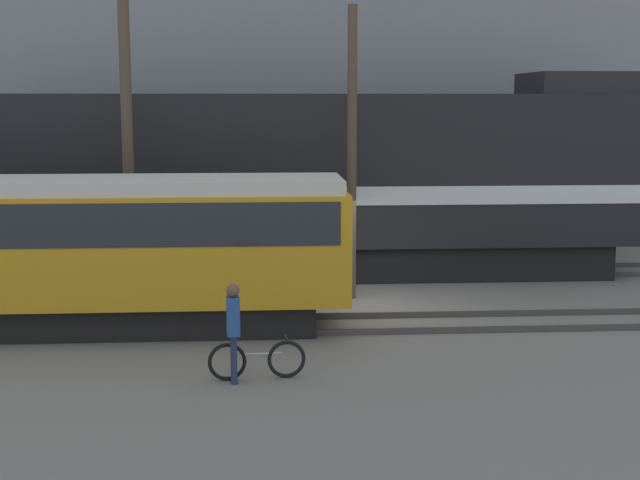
{
  "coord_description": "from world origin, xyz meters",
  "views": [
    {
      "loc": [
        -2.26,
        -21.14,
        4.97
      ],
      "look_at": [
        -0.92,
        -1.0,
        1.8
      ],
      "focal_mm": 50.0,
      "sensor_mm": 36.0,
      "label": 1
    }
  ],
  "objects": [
    {
      "name": "utility_pole_left",
      "position": [
        -5.5,
        0.92,
        4.13
      ],
      "size": [
        0.27,
        0.27,
        8.25
      ],
      "color": "#4C3D2D",
      "rests_on": "ground"
    },
    {
      "name": "track_far",
      "position": [
        0.0,
        3.83,
        0.07
      ],
      "size": [
        60.0,
        1.5,
        0.14
      ],
      "color": "#47423D",
      "rests_on": "ground"
    },
    {
      "name": "utility_pole_center",
      "position": [
        -0.0,
        0.92,
        3.64
      ],
      "size": [
        0.24,
        0.24,
        7.27
      ],
      "color": "#4C3D2D",
      "rests_on": "ground"
    },
    {
      "name": "ground_plane",
      "position": [
        0.0,
        0.0,
        0.0
      ],
      "size": [
        120.0,
        120.0,
        0.0
      ],
      "primitive_type": "plane",
      "color": "slate"
    },
    {
      "name": "track_near",
      "position": [
        0.0,
        -2.0,
        0.07
      ],
      "size": [
        60.0,
        1.5,
        0.14
      ],
      "color": "#47423D",
      "rests_on": "ground"
    },
    {
      "name": "building_backdrop",
      "position": [
        0.0,
        10.73,
        7.48
      ],
      "size": [
        47.15,
        6.0,
        14.96
      ],
      "color": "gray",
      "rests_on": "ground"
    },
    {
      "name": "streetcar",
      "position": [
        -6.49,
        -2.0,
        1.91
      ],
      "size": [
        12.16,
        2.54,
        3.34
      ],
      "color": "black",
      "rests_on": "ground"
    },
    {
      "name": "freight_locomotive",
      "position": [
        -0.93,
        3.83,
        2.69
      ],
      "size": [
        18.69,
        3.04,
        5.74
      ],
      "color": "black",
      "rests_on": "ground"
    },
    {
      "name": "bicycle",
      "position": [
        -2.37,
        -5.64,
        0.35
      ],
      "size": [
        1.76,
        0.44,
        0.76
      ],
      "color": "black",
      "rests_on": "ground"
    },
    {
      "name": "person",
      "position": [
        -2.77,
        -5.82,
        1.1
      ],
      "size": [
        0.25,
        0.38,
        1.8
      ],
      "color": "#232D4C",
      "rests_on": "ground"
    }
  ]
}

